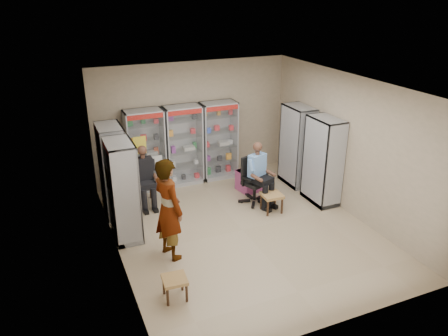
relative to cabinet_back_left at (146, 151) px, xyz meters
name	(u,v)px	position (x,y,z in m)	size (l,w,h in m)	color
floor	(242,230)	(1.30, -2.73, -1.00)	(6.00, 6.00, 0.00)	tan
room_shell	(244,140)	(1.30, -2.73, 0.97)	(5.02, 6.02, 3.01)	tan
cabinet_back_left	(146,151)	(0.00, 0.00, 0.00)	(0.90, 0.50, 2.00)	#A3A4AA
cabinet_back_mid	(183,145)	(0.95, 0.00, 0.00)	(0.90, 0.50, 2.00)	#B0B2B7
cabinet_back_right	(219,141)	(1.90, 0.00, 0.00)	(0.90, 0.50, 2.00)	silver
cabinet_right_far	(297,146)	(3.53, -1.13, 0.00)	(0.50, 0.90, 2.00)	silver
cabinet_right_near	(323,161)	(3.53, -2.23, 0.00)	(0.50, 0.90, 2.00)	silver
cabinet_left_far	(113,171)	(-0.93, -0.93, 0.00)	(0.50, 0.90, 2.00)	#A4A6AC
cabinet_left_near	(123,191)	(-0.93, -2.03, 0.00)	(0.50, 0.90, 2.00)	#9D9EA4
wooden_chair	(144,184)	(-0.25, -0.73, -0.53)	(0.42, 0.42, 0.94)	black
seated_customer	(144,177)	(-0.25, -0.78, -0.33)	(0.44, 0.60, 1.34)	black
office_chair	(255,180)	(2.10, -1.69, -0.45)	(0.60, 0.60, 1.10)	black
seated_shopkeeper	(256,175)	(2.10, -1.74, -0.30)	(0.46, 0.64, 1.40)	#6EACD9
pink_trunk	(249,181)	(2.27, -1.06, -0.75)	(0.52, 0.50, 0.50)	#C04C8F
tea_glass	(251,169)	(2.30, -1.07, -0.45)	(0.07, 0.07, 0.09)	#5A1807
woven_stool_a	(272,203)	(2.24, -2.25, -0.79)	(0.43, 0.43, 0.43)	olive
woven_stool_b	(175,288)	(-0.60, -4.23, -0.81)	(0.38, 0.38, 0.38)	#A56E46
standing_man	(168,209)	(-0.32, -3.02, -0.03)	(0.70, 0.46, 1.93)	#99999C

